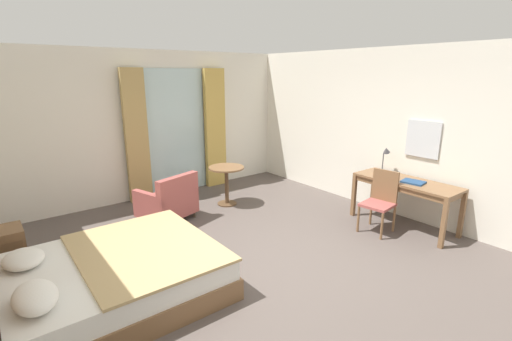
{
  "coord_description": "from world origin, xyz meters",
  "views": [
    {
      "loc": [
        -2.6,
        -3.09,
        2.33
      ],
      "look_at": [
        0.43,
        0.79,
        1.0
      ],
      "focal_mm": 25.3,
      "sensor_mm": 36.0,
      "label": 1
    }
  ],
  "objects_px": {
    "nightstand": "(3,251)",
    "writing_desk": "(406,186)",
    "desk_lamp": "(385,158)",
    "closed_book": "(413,182)",
    "bed": "(109,278)",
    "round_cafe_table": "(227,177)",
    "desk_chair": "(381,198)",
    "armchair_by_window": "(169,201)"
  },
  "relations": [
    {
      "from": "nightstand",
      "to": "round_cafe_table",
      "type": "relative_size",
      "value": 0.77
    },
    {
      "from": "bed",
      "to": "armchair_by_window",
      "type": "distance_m",
      "value": 2.15
    },
    {
      "from": "desk_chair",
      "to": "closed_book",
      "type": "bearing_deg",
      "value": -34.27
    },
    {
      "from": "desk_chair",
      "to": "desk_lamp",
      "type": "distance_m",
      "value": 0.81
    },
    {
      "from": "closed_book",
      "to": "desk_lamp",
      "type": "bearing_deg",
      "value": 66.26
    },
    {
      "from": "writing_desk",
      "to": "desk_chair",
      "type": "relative_size",
      "value": 1.68
    },
    {
      "from": "desk_chair",
      "to": "desk_lamp",
      "type": "height_order",
      "value": "desk_lamp"
    },
    {
      "from": "armchair_by_window",
      "to": "round_cafe_table",
      "type": "xyz_separation_m",
      "value": [
        1.16,
        0.04,
        0.2
      ]
    },
    {
      "from": "writing_desk",
      "to": "round_cafe_table",
      "type": "distance_m",
      "value": 3.0
    },
    {
      "from": "nightstand",
      "to": "desk_lamp",
      "type": "bearing_deg",
      "value": -18.49
    },
    {
      "from": "nightstand",
      "to": "writing_desk",
      "type": "height_order",
      "value": "writing_desk"
    },
    {
      "from": "bed",
      "to": "nightstand",
      "type": "bearing_deg",
      "value": 121.65
    },
    {
      "from": "desk_chair",
      "to": "closed_book",
      "type": "distance_m",
      "value": 0.54
    },
    {
      "from": "desk_lamp",
      "to": "armchair_by_window",
      "type": "bearing_deg",
      "value": 145.6
    },
    {
      "from": "bed",
      "to": "armchair_by_window",
      "type": "height_order",
      "value": "bed"
    },
    {
      "from": "desk_lamp",
      "to": "round_cafe_table",
      "type": "xyz_separation_m",
      "value": [
        -1.76,
        2.03,
        -0.47
      ]
    },
    {
      "from": "writing_desk",
      "to": "round_cafe_table",
      "type": "bearing_deg",
      "value": 123.16
    },
    {
      "from": "closed_book",
      "to": "armchair_by_window",
      "type": "distance_m",
      "value": 3.81
    },
    {
      "from": "desk_chair",
      "to": "round_cafe_table",
      "type": "height_order",
      "value": "desk_chair"
    },
    {
      "from": "closed_book",
      "to": "nightstand",
      "type": "bearing_deg",
      "value": 146.02
    },
    {
      "from": "writing_desk",
      "to": "desk_lamp",
      "type": "relative_size",
      "value": 3.55
    },
    {
      "from": "writing_desk",
      "to": "armchair_by_window",
      "type": "height_order",
      "value": "armchair_by_window"
    },
    {
      "from": "desk_chair",
      "to": "writing_desk",
      "type": "bearing_deg",
      "value": -17.54
    },
    {
      "from": "writing_desk",
      "to": "desk_lamp",
      "type": "bearing_deg",
      "value": 76.49
    },
    {
      "from": "desk_lamp",
      "to": "armchair_by_window",
      "type": "relative_size",
      "value": 0.46
    },
    {
      "from": "writing_desk",
      "to": "armchair_by_window",
      "type": "distance_m",
      "value": 3.75
    },
    {
      "from": "round_cafe_table",
      "to": "writing_desk",
      "type": "bearing_deg",
      "value": -56.84
    },
    {
      "from": "nightstand",
      "to": "writing_desk",
      "type": "distance_m",
      "value": 5.52
    },
    {
      "from": "desk_lamp",
      "to": "desk_chair",
      "type": "bearing_deg",
      "value": -148.55
    },
    {
      "from": "armchair_by_window",
      "to": "bed",
      "type": "bearing_deg",
      "value": -131.42
    },
    {
      "from": "bed",
      "to": "nightstand",
      "type": "xyz_separation_m",
      "value": [
        -0.83,
        1.34,
        0.02
      ]
    },
    {
      "from": "writing_desk",
      "to": "closed_book",
      "type": "xyz_separation_m",
      "value": [
        -0.05,
        -0.13,
        0.1
      ]
    },
    {
      "from": "bed",
      "to": "desk_lamp",
      "type": "distance_m",
      "value": 4.41
    },
    {
      "from": "nightstand",
      "to": "bed",
      "type": "bearing_deg",
      "value": -58.35
    },
    {
      "from": "bed",
      "to": "round_cafe_table",
      "type": "distance_m",
      "value": 3.07
    },
    {
      "from": "desk_chair",
      "to": "armchair_by_window",
      "type": "height_order",
      "value": "desk_chair"
    },
    {
      "from": "nightstand",
      "to": "armchair_by_window",
      "type": "relative_size",
      "value": 0.57
    },
    {
      "from": "writing_desk",
      "to": "armchair_by_window",
      "type": "xyz_separation_m",
      "value": [
        -2.8,
        2.47,
        -0.33
      ]
    },
    {
      "from": "desk_chair",
      "to": "round_cafe_table",
      "type": "distance_m",
      "value": 2.66
    },
    {
      "from": "closed_book",
      "to": "armchair_by_window",
      "type": "height_order",
      "value": "armchair_by_window"
    },
    {
      "from": "bed",
      "to": "desk_lamp",
      "type": "xyz_separation_m",
      "value": [
        4.33,
        -0.38,
        0.74
      ]
    },
    {
      "from": "writing_desk",
      "to": "desk_chair",
      "type": "height_order",
      "value": "desk_chair"
    }
  ]
}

